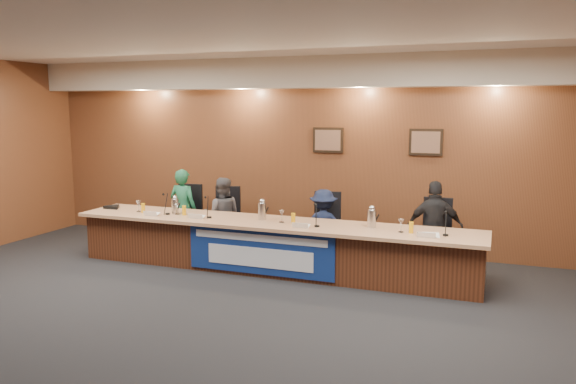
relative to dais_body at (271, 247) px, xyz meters
name	(u,v)px	position (x,y,z in m)	size (l,w,h in m)	color
floor	(188,329)	(0.00, -2.40, -0.35)	(10.00, 10.00, 0.00)	black
ceiling	(179,26)	(0.00, -2.40, 2.85)	(10.00, 8.00, 0.04)	silver
wall_back	(306,154)	(0.00, 1.60, 1.25)	(10.00, 0.04, 3.20)	brown
soffit	(301,73)	(0.00, 1.35, 2.60)	(10.00, 0.50, 0.50)	beige
dais_body	(271,247)	(0.00, 0.00, 0.00)	(6.00, 0.80, 0.70)	#4A2413
dais_top	(269,223)	(0.00, -0.05, 0.38)	(6.10, 0.95, 0.05)	tan
banner	(260,252)	(0.00, -0.41, 0.03)	(2.20, 0.02, 0.65)	navy
banner_text_upper	(259,238)	(0.00, -0.43, 0.23)	(2.00, 0.01, 0.10)	silver
banner_text_lower	(259,258)	(0.00, -0.43, -0.05)	(1.60, 0.01, 0.28)	silver
wall_photo_left	(328,140)	(0.40, 1.57, 1.50)	(0.52, 0.04, 0.42)	black
wall_photo_right	(426,142)	(2.00, 1.57, 1.50)	(0.52, 0.04, 0.42)	black
panelist_a	(183,209)	(-1.87, 0.66, 0.34)	(0.50, 0.33, 1.37)	#1B5C3B
panelist_b	(222,215)	(-1.13, 0.66, 0.28)	(0.61, 0.48, 1.26)	#4B4A4F
panelist_c	(323,226)	(0.61, 0.66, 0.23)	(0.74, 0.43, 1.15)	#0F1833
panelist_d	(435,228)	(2.28, 0.66, 0.33)	(0.80, 0.33, 1.36)	black
office_chair_a	(187,220)	(-1.87, 0.76, 0.13)	(0.48, 0.48, 0.08)	black
office_chair_b	(225,223)	(-1.13, 0.76, 0.13)	(0.48, 0.48, 0.08)	black
office_chair_c	(325,231)	(0.61, 0.76, 0.13)	(0.48, 0.48, 0.08)	black
office_chair_d	(435,240)	(2.28, 0.76, 0.13)	(0.48, 0.48, 0.08)	black
nameplate_a	(150,213)	(-1.86, -0.32, 0.45)	(0.24, 0.06, 0.09)	white
microphone_a	(168,214)	(-1.68, -0.12, 0.41)	(0.07, 0.07, 0.02)	black
juice_glass_a	(143,208)	(-2.12, -0.13, 0.47)	(0.06, 0.06, 0.15)	#EFA80F
water_glass_a	(139,206)	(-2.23, -0.09, 0.49)	(0.08, 0.08, 0.18)	silver
nameplate_b	(196,216)	(-1.10, -0.26, 0.45)	(0.24, 0.06, 0.09)	white
microphone_b	(209,217)	(-0.94, -0.14, 0.41)	(0.07, 0.07, 0.02)	black
juice_glass_b	(184,210)	(-1.41, -0.08, 0.47)	(0.06, 0.06, 0.15)	#EFA80F
water_glass_b	(177,209)	(-1.54, -0.06, 0.49)	(0.08, 0.08, 0.18)	silver
nameplate_c	(300,225)	(0.57, -0.33, 0.45)	(0.24, 0.06, 0.09)	white
microphone_c	(317,226)	(0.77, -0.17, 0.41)	(0.07, 0.07, 0.02)	black
juice_glass_c	(293,218)	(0.38, -0.07, 0.47)	(0.06, 0.06, 0.15)	#EFA80F
water_glass_c	(282,216)	(0.20, -0.07, 0.49)	(0.08, 0.08, 0.18)	silver
nameplate_d	(426,234)	(2.27, -0.32, 0.45)	(0.24, 0.06, 0.09)	white
microphone_d	(446,235)	(2.49, -0.11, 0.41)	(0.07, 0.07, 0.02)	black
juice_glass_d	(411,228)	(2.05, -0.11, 0.47)	(0.06, 0.06, 0.15)	#EFA80F
water_glass_d	(401,226)	(1.92, -0.12, 0.49)	(0.08, 0.08, 0.18)	silver
carafe_left	(175,206)	(-1.60, -0.02, 0.51)	(0.11, 0.11, 0.23)	silver
carafe_mid	(262,211)	(-0.15, 0.03, 0.52)	(0.12, 0.12, 0.25)	silver
carafe_right	(372,219)	(1.49, 0.06, 0.52)	(0.12, 0.12, 0.24)	silver
speakerphone	(113,207)	(-2.80, 0.01, 0.43)	(0.32, 0.32, 0.05)	black
paper_stack	(431,235)	(2.31, -0.14, 0.40)	(0.22, 0.30, 0.01)	white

